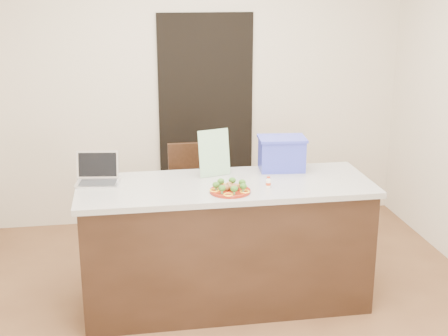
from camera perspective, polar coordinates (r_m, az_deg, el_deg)
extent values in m
plane|color=brown|center=(4.51, 0.68, -13.59)|extent=(4.00, 4.00, 0.00)
plane|color=beige|center=(5.94, -2.67, 7.77)|extent=(4.00, 0.00, 4.00)
plane|color=beige|center=(2.16, 10.20, -8.96)|extent=(4.00, 0.00, 4.00)
cube|color=black|center=(6.00, -1.65, 4.47)|extent=(0.90, 0.02, 2.00)
cube|color=black|center=(4.53, 0.14, -7.19)|extent=(2.00, 0.70, 0.88)
cube|color=beige|center=(4.36, 0.15, -1.66)|extent=(2.06, 0.76, 0.04)
cylinder|color=maroon|center=(4.17, 0.56, -2.12)|extent=(0.27, 0.27, 0.02)
torus|color=maroon|center=(4.17, 0.56, -2.04)|extent=(0.27, 0.27, 0.01)
sphere|color=brown|center=(4.16, 0.56, -1.75)|extent=(0.04, 0.04, 0.04)
sphere|color=brown|center=(4.13, 0.86, -1.88)|extent=(0.04, 0.04, 0.04)
sphere|color=brown|center=(4.16, 1.05, -1.76)|extent=(0.04, 0.04, 0.04)
sphere|color=brown|center=(4.19, 0.88, -1.63)|extent=(0.04, 0.04, 0.04)
sphere|color=brown|center=(4.19, 0.47, -1.60)|extent=(0.04, 0.04, 0.04)
sphere|color=brown|center=(4.18, 0.13, -1.68)|extent=(0.04, 0.04, 0.04)
sphere|color=brown|center=(4.15, 0.11, -1.81)|extent=(0.04, 0.04, 0.04)
ellipsoid|color=#234A13|center=(4.22, -0.29, -1.23)|extent=(0.05, 0.05, 0.04)
ellipsoid|color=#234A13|center=(4.15, -0.73, -1.55)|extent=(0.05, 0.05, 0.04)
ellipsoid|color=#234A13|center=(4.08, -0.19, -1.86)|extent=(0.05, 0.05, 0.04)
ellipsoid|color=#234A13|center=(4.07, 0.94, -1.92)|extent=(0.05, 0.05, 0.04)
ellipsoid|color=#234A13|center=(4.12, 1.77, -1.68)|extent=(0.05, 0.05, 0.04)
ellipsoid|color=#234A13|center=(4.20, 1.68, -1.33)|extent=(0.05, 0.05, 0.04)
ellipsoid|color=#234A13|center=(4.24, 0.76, -1.13)|extent=(0.05, 0.05, 0.04)
torus|color=#F4AE19|center=(4.26, -0.14, -1.56)|extent=(0.07, 0.07, 0.01)
torus|color=#F4AE19|center=(4.15, -0.89, -2.05)|extent=(0.07, 0.07, 0.01)
torus|color=#F4AE19|center=(4.07, 0.39, -2.44)|extent=(0.07, 0.07, 0.01)
torus|color=#F4AE19|center=(4.13, 1.91, -2.17)|extent=(0.07, 0.07, 0.01)
torus|color=#F4AE19|center=(4.24, 1.54, -1.62)|extent=(0.07, 0.07, 0.01)
cube|color=white|center=(4.21, 0.07, -2.03)|extent=(0.15, 0.15, 0.01)
cube|color=#B6B5BA|center=(4.18, -0.15, -2.06)|extent=(0.07, 0.12, 0.00)
cube|color=#B6B5BA|center=(4.25, -0.30, -1.77)|extent=(0.05, 0.06, 0.00)
cube|color=silver|center=(4.17, 0.58, -2.12)|extent=(0.03, 0.09, 0.01)
cube|color=#B6B5BA|center=(4.25, 0.36, -1.72)|extent=(0.03, 0.11, 0.00)
cylinder|color=white|center=(4.28, 4.07, -1.41)|extent=(0.03, 0.03, 0.05)
cylinder|color=white|center=(4.27, 4.08, -0.98)|extent=(0.02, 0.02, 0.01)
cylinder|color=red|center=(4.26, 4.08, -0.84)|extent=(0.03, 0.03, 0.01)
cylinder|color=red|center=(4.28, 4.07, -1.45)|extent=(0.04, 0.04, 0.02)
cube|color=silver|center=(4.43, -11.45, -1.35)|extent=(0.32, 0.24, 0.01)
cube|color=silver|center=(4.49, -11.49, 0.32)|extent=(0.30, 0.09, 0.19)
cube|color=black|center=(4.49, -11.49, 0.30)|extent=(0.27, 0.07, 0.17)
cube|color=#252527|center=(4.42, -11.46, -1.30)|extent=(0.27, 0.17, 0.00)
cube|color=silver|center=(4.48, -0.90, 1.39)|extent=(0.24, 0.12, 0.34)
cube|color=#323AB4|center=(4.66, 5.29, 1.22)|extent=(0.35, 0.26, 0.23)
cube|color=#323AB4|center=(4.63, 5.33, 2.70)|extent=(0.37, 0.28, 0.02)
cube|color=#321B0F|center=(5.22, -2.51, -3.66)|extent=(0.43, 0.43, 0.04)
cube|color=#321B0F|center=(5.31, -2.80, -0.26)|extent=(0.43, 0.05, 0.49)
cylinder|color=#321B0F|center=(5.12, -4.28, -6.89)|extent=(0.04, 0.04, 0.46)
cylinder|color=#321B0F|center=(5.16, -0.19, -6.64)|extent=(0.04, 0.04, 0.46)
cylinder|color=#321B0F|center=(5.45, -4.64, -5.35)|extent=(0.04, 0.04, 0.46)
cylinder|color=#321B0F|center=(5.49, -0.81, -5.13)|extent=(0.04, 0.04, 0.46)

